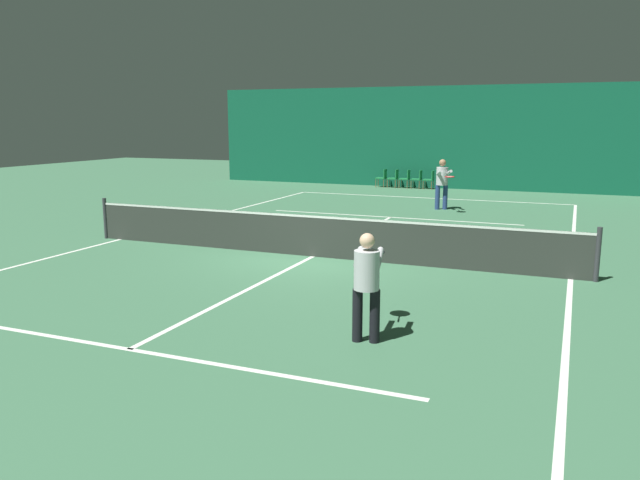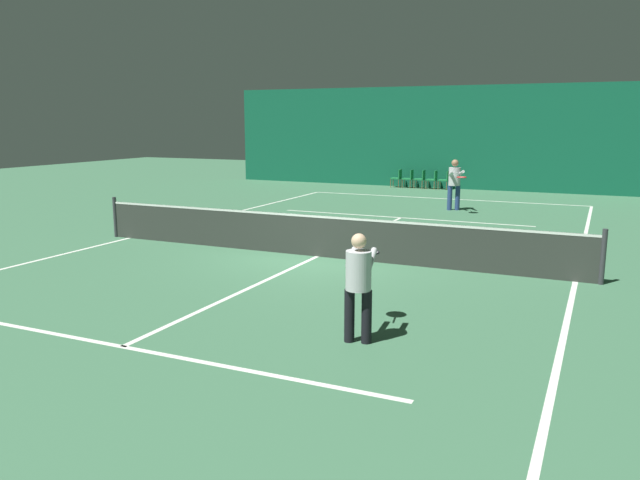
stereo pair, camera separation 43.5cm
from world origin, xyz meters
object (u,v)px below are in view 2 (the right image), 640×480
object	(u,v)px
courtside_chair_0	(398,177)
courtside_chair_1	(409,177)
courtside_chair_4	(445,179)
tennis_net	(317,235)
courtside_chair_2	(421,178)
courtside_chair_3	(433,178)
player_near	(359,279)
player_far	(455,181)

from	to	relation	value
courtside_chair_0	courtside_chair_1	world-z (taller)	same
courtside_chair_0	courtside_chair_4	size ratio (longest dim) A/B	1.00
tennis_net	courtside_chair_2	bearing A→B (deg)	96.82
courtside_chair_0	courtside_chair_1	distance (m)	0.56
tennis_net	courtside_chair_3	xyz separation A→B (m)	(-1.27, 15.30, -0.03)
tennis_net	player_near	bearing A→B (deg)	-59.28
courtside_chair_0	courtside_chair_1	xyz separation A→B (m)	(0.56, 0.00, 0.00)
tennis_net	courtside_chair_1	size ratio (longest dim) A/B	14.29
courtside_chair_0	courtside_chair_3	world-z (taller)	same
player_far	courtside_chair_4	world-z (taller)	player_far
courtside_chair_0	courtside_chair_2	world-z (taller)	same
player_near	courtside_chair_0	distance (m)	20.96
tennis_net	courtside_chair_3	bearing A→B (deg)	94.74
player_far	player_near	bearing A→B (deg)	-17.96
player_far	courtside_chair_0	size ratio (longest dim) A/B	2.08
tennis_net	courtside_chair_4	size ratio (longest dim) A/B	14.29
courtside_chair_2	courtside_chair_3	bearing A→B (deg)	90.00
courtside_chair_3	courtside_chair_4	world-z (taller)	same
player_near	courtside_chair_0	world-z (taller)	player_near
courtside_chair_2	courtside_chair_4	world-z (taller)	same
courtside_chair_2	tennis_net	bearing A→B (deg)	6.82
courtside_chair_2	player_near	bearing A→B (deg)	13.14
player_near	courtside_chair_2	xyz separation A→B (m)	(-4.70, 20.13, -0.42)
courtside_chair_3	courtside_chair_4	size ratio (longest dim) A/B	1.00
tennis_net	courtside_chair_0	distance (m)	15.58
courtside_chair_4	courtside_chair_2	bearing A→B (deg)	-90.00
courtside_chair_1	courtside_chair_4	size ratio (longest dim) A/B	1.00
player_near	courtside_chair_4	distance (m)	20.45
courtside_chair_4	courtside_chair_3	bearing A→B (deg)	-90.00
player_far	courtside_chair_2	distance (m)	7.15
courtside_chair_0	courtside_chair_1	size ratio (longest dim) A/B	1.00
player_near	courtside_chair_1	world-z (taller)	player_near
courtside_chair_1	courtside_chair_2	xyz separation A→B (m)	(0.56, 0.00, 0.00)
player_far	courtside_chair_2	world-z (taller)	player_far
player_far	courtside_chair_2	xyz separation A→B (m)	(-2.98, 6.48, -0.53)
player_near	courtside_chair_4	size ratio (longest dim) A/B	1.85
player_far	courtside_chair_3	size ratio (longest dim) A/B	2.08
player_far	tennis_net	bearing A→B (deg)	-32.57
courtside_chair_1	courtside_chair_3	world-z (taller)	same
courtside_chair_1	courtside_chair_4	distance (m)	1.69
courtside_chair_1	courtside_chair_2	size ratio (longest dim) A/B	1.00
courtside_chair_2	courtside_chair_3	world-z (taller)	same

